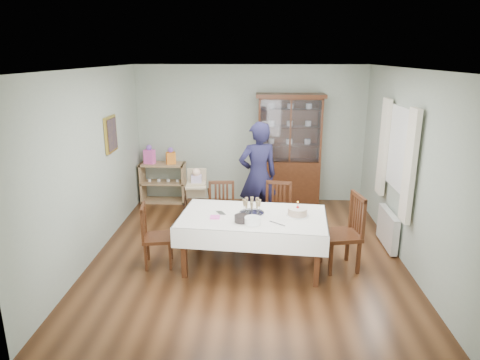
# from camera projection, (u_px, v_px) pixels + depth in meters

# --- Properties ---
(floor) EXTENTS (5.00, 5.00, 0.00)m
(floor) POSITION_uv_depth(u_px,v_px,m) (247.00, 252.00, 6.47)
(floor) COLOR #593319
(floor) RESTS_ON ground
(room_shell) EXTENTS (5.00, 5.00, 5.00)m
(room_shell) POSITION_uv_depth(u_px,v_px,m) (249.00, 135.00, 6.50)
(room_shell) COLOR #9EAA99
(room_shell) RESTS_ON floor
(dining_table) EXTENTS (2.10, 1.34, 0.76)m
(dining_table) POSITION_uv_depth(u_px,v_px,m) (253.00, 241.00, 5.96)
(dining_table) COLOR #432210
(dining_table) RESTS_ON floor
(china_cabinet) EXTENTS (1.30, 0.48, 2.18)m
(china_cabinet) POSITION_uv_depth(u_px,v_px,m) (289.00, 149.00, 8.29)
(china_cabinet) COLOR #432210
(china_cabinet) RESTS_ON floor
(sideboard) EXTENTS (0.90, 0.38, 0.80)m
(sideboard) POSITION_uv_depth(u_px,v_px,m) (163.00, 183.00, 8.61)
(sideboard) COLOR tan
(sideboard) RESTS_ON floor
(picture_frame) EXTENTS (0.04, 0.48, 0.58)m
(picture_frame) POSITION_uv_depth(u_px,v_px,m) (111.00, 134.00, 6.86)
(picture_frame) COLOR gold
(picture_frame) RESTS_ON room_shell
(window) EXTENTS (0.04, 1.02, 1.22)m
(window) POSITION_uv_depth(u_px,v_px,m) (400.00, 149.00, 6.23)
(window) COLOR white
(window) RESTS_ON room_shell
(curtain_left) EXTENTS (0.07, 0.30, 1.55)m
(curtain_left) POSITION_uv_depth(u_px,v_px,m) (410.00, 167.00, 5.67)
(curtain_left) COLOR silver
(curtain_left) RESTS_ON room_shell
(curtain_right) EXTENTS (0.07, 0.30, 1.55)m
(curtain_right) POSITION_uv_depth(u_px,v_px,m) (383.00, 147.00, 6.86)
(curtain_right) COLOR silver
(curtain_right) RESTS_ON room_shell
(radiator) EXTENTS (0.10, 0.80, 0.55)m
(radiator) POSITION_uv_depth(u_px,v_px,m) (388.00, 229.00, 6.59)
(radiator) COLOR white
(radiator) RESTS_ON floor
(chair_far_left) EXTENTS (0.46, 0.46, 0.95)m
(chair_far_left) POSITION_uv_depth(u_px,v_px,m) (222.00, 225.00, 6.79)
(chair_far_left) COLOR #432210
(chair_far_left) RESTS_ON floor
(chair_far_right) EXTENTS (0.49, 0.49, 0.96)m
(chair_far_right) POSITION_uv_depth(u_px,v_px,m) (277.00, 225.00, 6.76)
(chair_far_right) COLOR #432210
(chair_far_right) RESTS_ON floor
(chair_end_left) EXTENTS (0.46, 0.46, 0.90)m
(chair_end_left) POSITION_uv_depth(u_px,v_px,m) (157.00, 247.00, 6.02)
(chair_end_left) COLOR #432210
(chair_end_left) RESTS_ON floor
(chair_end_right) EXTENTS (0.56, 0.56, 1.07)m
(chair_end_right) POSITION_uv_depth(u_px,v_px,m) (341.00, 247.00, 5.93)
(chair_end_right) COLOR #432210
(chair_end_right) RESTS_ON floor
(woman) EXTENTS (0.78, 0.63, 1.84)m
(woman) POSITION_uv_depth(u_px,v_px,m) (258.00, 176.00, 7.16)
(woman) COLOR black
(woman) RESTS_ON floor
(high_chair) EXTENTS (0.47, 0.47, 1.00)m
(high_chair) POSITION_uv_depth(u_px,v_px,m) (197.00, 202.00, 7.50)
(high_chair) COLOR black
(high_chair) RESTS_ON floor
(champagne_tray) EXTENTS (0.35, 0.35, 0.21)m
(champagne_tray) POSITION_uv_depth(u_px,v_px,m) (252.00, 209.00, 5.91)
(champagne_tray) COLOR silver
(champagne_tray) RESTS_ON dining_table
(birthday_cake) EXTENTS (0.31, 0.31, 0.21)m
(birthday_cake) POSITION_uv_depth(u_px,v_px,m) (298.00, 212.00, 5.83)
(birthday_cake) COLOR white
(birthday_cake) RESTS_ON dining_table
(plate_stack_dark) EXTENTS (0.24, 0.24, 0.09)m
(plate_stack_dark) POSITION_uv_depth(u_px,v_px,m) (242.00, 219.00, 5.62)
(plate_stack_dark) COLOR black
(plate_stack_dark) RESTS_ON dining_table
(plate_stack_white) EXTENTS (0.22, 0.22, 0.09)m
(plate_stack_white) POSITION_uv_depth(u_px,v_px,m) (253.00, 221.00, 5.56)
(plate_stack_white) COLOR white
(plate_stack_white) RESTS_ON dining_table
(napkin_stack) EXTENTS (0.13, 0.13, 0.02)m
(napkin_stack) POSITION_uv_depth(u_px,v_px,m) (215.00, 217.00, 5.77)
(napkin_stack) COLOR #FB5CC4
(napkin_stack) RESTS_ON dining_table
(cutlery) EXTENTS (0.18, 0.20, 0.01)m
(cutlery) POSITION_uv_depth(u_px,v_px,m) (218.00, 213.00, 5.94)
(cutlery) COLOR silver
(cutlery) RESTS_ON dining_table
(cake_knife) EXTENTS (0.20, 0.18, 0.01)m
(cake_knife) POSITION_uv_depth(u_px,v_px,m) (277.00, 224.00, 5.57)
(cake_knife) COLOR silver
(cake_knife) RESTS_ON dining_table
(gift_bag_pink) EXTENTS (0.23, 0.18, 0.38)m
(gift_bag_pink) POSITION_uv_depth(u_px,v_px,m) (149.00, 155.00, 8.44)
(gift_bag_pink) COLOR #FB5CC4
(gift_bag_pink) RESTS_ON sideboard
(gift_bag_orange) EXTENTS (0.21, 0.18, 0.33)m
(gift_bag_orange) POSITION_uv_depth(u_px,v_px,m) (171.00, 156.00, 8.43)
(gift_bag_orange) COLOR orange
(gift_bag_orange) RESTS_ON sideboard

